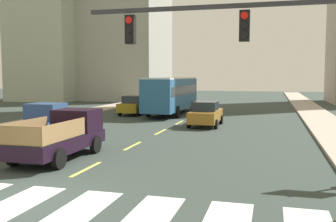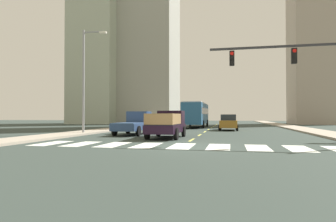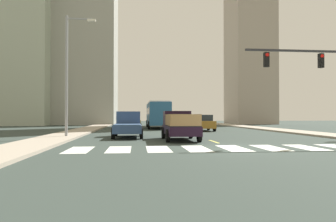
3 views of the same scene
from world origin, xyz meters
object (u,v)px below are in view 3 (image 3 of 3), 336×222
sedan_far (133,122)px  sedan_mid (203,123)px  pickup_stakebed (179,126)px  pickup_dark (128,125)px  streetlight_left (69,70)px  city_bus (158,113)px

sedan_far → sedan_mid: size_ratio=1.00×
pickup_stakebed → pickup_dark: (-3.52, 3.03, -0.02)m
sedan_mid → streetlight_left: (-12.06, -9.30, 4.11)m
streetlight_left → sedan_far: bearing=73.6°
city_bus → streetlight_left: 18.67m
pickup_stakebed → sedan_far: pickup_stakebed is taller
pickup_stakebed → pickup_dark: 4.64m
pickup_dark → sedan_far: size_ratio=1.18×
pickup_stakebed → sedan_far: size_ratio=1.18×
city_bus → sedan_far: city_bus is taller
pickup_dark → sedan_mid: pickup_dark is taller
pickup_stakebed → sedan_far: bearing=98.5°
pickup_stakebed → pickup_dark: size_ratio=1.00×
pickup_stakebed → city_bus: city_bus is taller
sedan_far → sedan_mid: (7.50, -6.18, 0.00)m
streetlight_left → pickup_stakebed: bearing=-17.7°
city_bus → sedan_far: (-3.13, -1.27, -1.09)m
sedan_far → pickup_dark: bearing=-88.5°
pickup_stakebed → streetlight_left: size_ratio=0.58×
city_bus → streetlight_left: streetlight_left is taller
sedan_far → streetlight_left: (-4.56, -15.48, 4.11)m
pickup_dark → streetlight_left: (-4.33, -0.52, 4.05)m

